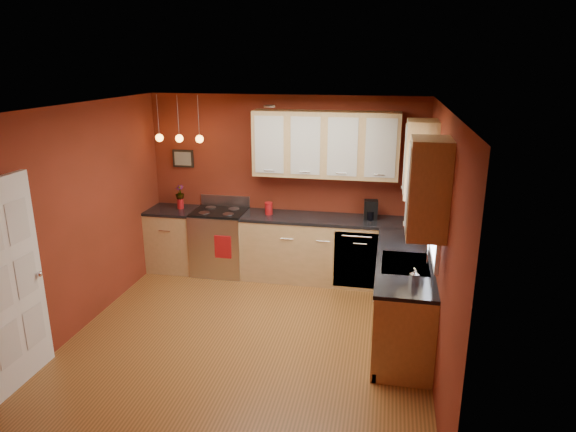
% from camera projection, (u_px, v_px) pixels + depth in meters
% --- Properties ---
extents(floor, '(4.20, 4.20, 0.00)m').
position_uv_depth(floor, '(249.00, 338.00, 5.89)').
color(floor, '#96592B').
rests_on(floor, ground).
extents(ceiling, '(4.00, 4.20, 0.02)m').
position_uv_depth(ceiling, '(243.00, 107.00, 5.13)').
color(ceiling, beige).
rests_on(ceiling, wall_back).
extents(wall_back, '(4.00, 0.02, 2.60)m').
position_uv_depth(wall_back, '(285.00, 186.00, 7.48)').
color(wall_back, maroon).
rests_on(wall_back, floor).
extents(wall_front, '(4.00, 0.02, 2.60)m').
position_uv_depth(wall_front, '(164.00, 325.00, 3.54)').
color(wall_front, maroon).
rests_on(wall_front, floor).
extents(wall_left, '(0.02, 4.20, 2.60)m').
position_uv_depth(wall_left, '(78.00, 220.00, 5.88)').
color(wall_left, maroon).
rests_on(wall_left, floor).
extents(wall_right, '(0.02, 4.20, 2.60)m').
position_uv_depth(wall_right, '(439.00, 243.00, 5.14)').
color(wall_right, maroon).
rests_on(wall_right, floor).
extents(base_cabinets_back_left, '(0.70, 0.60, 0.90)m').
position_uv_depth(base_cabinets_back_left, '(174.00, 240.00, 7.75)').
color(base_cabinets_back_left, tan).
rests_on(base_cabinets_back_left, floor).
extents(base_cabinets_back_right, '(2.54, 0.60, 0.90)m').
position_uv_depth(base_cabinets_back_right, '(331.00, 251.00, 7.31)').
color(base_cabinets_back_right, tan).
rests_on(base_cabinets_back_right, floor).
extents(base_cabinets_right, '(0.60, 2.10, 0.90)m').
position_uv_depth(base_cabinets_right, '(402.00, 298.00, 5.86)').
color(base_cabinets_right, tan).
rests_on(base_cabinets_right, floor).
extents(counter_back_left, '(0.70, 0.62, 0.04)m').
position_uv_depth(counter_back_left, '(172.00, 210.00, 7.62)').
color(counter_back_left, black).
rests_on(counter_back_left, base_cabinets_back_left).
extents(counter_back_right, '(2.54, 0.62, 0.04)m').
position_uv_depth(counter_back_right, '(332.00, 219.00, 7.17)').
color(counter_back_right, black).
rests_on(counter_back_right, base_cabinets_back_right).
extents(counter_right, '(0.62, 2.10, 0.04)m').
position_uv_depth(counter_right, '(405.00, 260.00, 5.72)').
color(counter_right, black).
rests_on(counter_right, base_cabinets_right).
extents(gas_range, '(0.76, 0.64, 1.11)m').
position_uv_depth(gas_range, '(221.00, 241.00, 7.61)').
color(gas_range, '#B1B0B5').
rests_on(gas_range, floor).
extents(dishwasher_front, '(0.60, 0.02, 0.80)m').
position_uv_depth(dishwasher_front, '(356.00, 260.00, 6.97)').
color(dishwasher_front, '#B1B0B5').
rests_on(dishwasher_front, base_cabinets_back_right).
extents(sink, '(0.50, 0.70, 0.33)m').
position_uv_depth(sink, '(405.00, 265.00, 5.58)').
color(sink, gray).
rests_on(sink, counter_right).
extents(window, '(0.06, 1.02, 1.22)m').
position_uv_depth(window, '(437.00, 198.00, 5.31)').
color(window, white).
rests_on(window, wall_right).
extents(door_left_wall, '(0.12, 0.82, 2.05)m').
position_uv_depth(door_left_wall, '(11.00, 285.00, 4.83)').
color(door_left_wall, white).
rests_on(door_left_wall, floor).
extents(upper_cabinets_back, '(2.00, 0.35, 0.90)m').
position_uv_depth(upper_cabinets_back, '(325.00, 144.00, 7.02)').
color(upper_cabinets_back, tan).
rests_on(upper_cabinets_back, wall_back).
extents(upper_cabinets_right, '(0.35, 1.95, 0.90)m').
position_uv_depth(upper_cabinets_right, '(424.00, 172.00, 5.29)').
color(upper_cabinets_right, tan).
rests_on(upper_cabinets_right, wall_right).
extents(wall_picture, '(0.32, 0.03, 0.26)m').
position_uv_depth(wall_picture, '(183.00, 159.00, 7.65)').
color(wall_picture, black).
rests_on(wall_picture, wall_back).
extents(pendant_lights, '(0.71, 0.11, 0.66)m').
position_uv_depth(pendant_lights, '(179.00, 138.00, 7.22)').
color(pendant_lights, gray).
rests_on(pendant_lights, ceiling).
extents(red_canister, '(0.11, 0.11, 0.17)m').
position_uv_depth(red_canister, '(269.00, 208.00, 7.32)').
color(red_canister, '#A01114').
rests_on(red_canister, counter_back_right).
extents(red_vase, '(0.09, 0.09, 0.15)m').
position_uv_depth(red_vase, '(180.00, 204.00, 7.62)').
color(red_vase, '#A01114').
rests_on(red_vase, counter_back_left).
extents(flowers, '(0.15, 0.15, 0.23)m').
position_uv_depth(flowers, '(180.00, 193.00, 7.57)').
color(flowers, '#A01114').
rests_on(flowers, red_vase).
extents(coffee_maker, '(0.20, 0.19, 0.27)m').
position_uv_depth(coffee_maker, '(371.00, 211.00, 7.09)').
color(coffee_maker, black).
rests_on(coffee_maker, counter_back_right).
extents(soap_pump, '(0.09, 0.10, 0.16)m').
position_uv_depth(soap_pump, '(414.00, 276.00, 5.02)').
color(soap_pump, white).
rests_on(soap_pump, counter_right).
extents(dish_towel, '(0.24, 0.02, 0.33)m').
position_uv_depth(dish_towel, '(223.00, 247.00, 7.26)').
color(dish_towel, '#A01114').
rests_on(dish_towel, gas_range).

